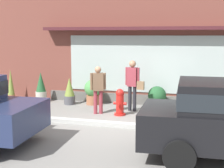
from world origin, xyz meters
TOP-DOWN VIEW (x-y plane):
  - ground_plane at (0.00, 0.00)m, footprint 60.00×60.00m
  - curb_strip at (0.00, -0.20)m, footprint 14.00×0.24m
  - storefront at (0.01, 3.19)m, footprint 14.00×0.81m
  - fire_hydrant at (-0.09, 1.13)m, footprint 0.42×0.40m
  - pedestrian_with_handbag at (0.18, 1.82)m, footprint 0.67×0.26m
  - pedestrian_passerby at (-0.82, 1.13)m, footprint 0.48×0.32m
  - potted_plant_doorstep at (-2.31, 2.26)m, footprint 0.41×0.41m
  - potted_plant_window_right at (-1.47, 2.46)m, footprint 0.63×0.63m
  - potted_plant_trailing_edge at (2.36, 2.23)m, footprint 0.29×0.29m
  - potted_plant_by_entrance at (-3.55, 2.38)m, footprint 0.42×0.42m
  - potted_plant_near_hydrant at (0.91, 2.42)m, footprint 0.63×0.63m
  - potted_plant_window_left at (-4.91, 2.46)m, footprint 0.29×0.29m

SIDE VIEW (x-z plane):
  - ground_plane at x=0.00m, z-range 0.00..0.00m
  - curb_strip at x=0.00m, z-range 0.00..0.12m
  - potted_plant_near_hydrant at x=0.91m, z-range 0.01..0.80m
  - fire_hydrant at x=-0.09m, z-range 0.00..0.85m
  - potted_plant_trailing_edge at x=2.36m, z-range -0.02..0.96m
  - potted_plant_doorstep at x=-2.31m, z-range -0.02..0.97m
  - potted_plant_window_right at x=-1.47m, z-range 0.04..0.96m
  - potted_plant_by_entrance at x=-3.55m, z-range -0.03..1.11m
  - potted_plant_window_left at x=-4.91m, z-range -0.02..1.18m
  - pedestrian_passerby at x=-0.82m, z-range 0.13..1.68m
  - pedestrian_with_handbag at x=0.18m, z-range 0.15..1.86m
  - storefront at x=0.01m, z-range -0.05..4.71m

